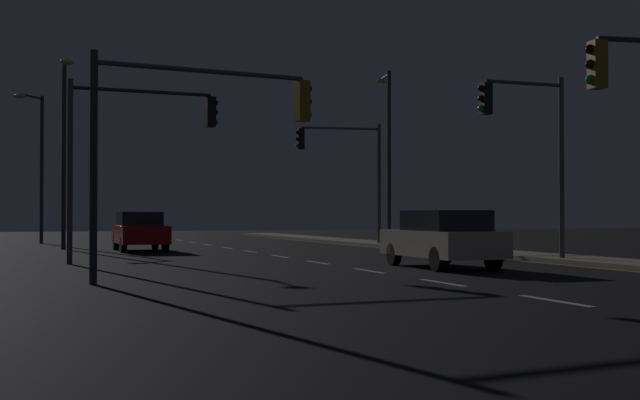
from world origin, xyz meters
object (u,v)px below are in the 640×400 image
(car_oncoming, at_px, (140,231))
(street_lamp_far_end, at_px, (38,154))
(car, at_px, (442,238))
(traffic_light_mid_right, at_px, (137,135))
(street_lamp_corner, at_px, (388,142))
(traffic_light_far_left, at_px, (344,159))
(traffic_light_far_center, at_px, (201,121))
(street_lamp_median, at_px, (64,137))
(traffic_light_near_left, at_px, (527,131))

(car_oncoming, relative_size, street_lamp_far_end, 0.59)
(car, height_order, traffic_light_mid_right, traffic_light_mid_right)
(car, relative_size, traffic_light_mid_right, 0.81)
(car_oncoming, distance_m, street_lamp_corner, 12.45)
(traffic_light_far_left, distance_m, traffic_light_far_center, 20.42)
(car_oncoming, xyz_separation_m, street_lamp_far_end, (-3.76, 10.37, 3.69))
(car, xyz_separation_m, street_lamp_corner, (5.27, 15.40, 4.06))
(traffic_light_far_left, relative_size, street_lamp_median, 0.71)
(traffic_light_far_center, bearing_deg, street_lamp_far_end, 96.58)
(car_oncoming, bearing_deg, street_lamp_corner, 8.04)
(traffic_light_far_center, bearing_deg, street_lamp_corner, 54.86)
(car_oncoming, bearing_deg, traffic_light_far_center, -92.60)
(traffic_light_far_left, height_order, traffic_light_near_left, traffic_light_far_left)
(car_oncoming, relative_size, traffic_light_far_left, 0.79)
(car_oncoming, distance_m, traffic_light_far_left, 10.15)
(traffic_light_mid_right, distance_m, street_lamp_corner, 16.38)
(traffic_light_far_left, xyz_separation_m, street_lamp_corner, (2.18, -0.09, 0.83))
(street_lamp_far_end, distance_m, street_lamp_median, 8.33)
(traffic_light_far_center, height_order, street_lamp_far_end, street_lamp_far_end)
(traffic_light_mid_right, height_order, traffic_light_far_center, traffic_light_mid_right)
(traffic_light_near_left, height_order, street_lamp_corner, street_lamp_corner)
(traffic_light_near_left, distance_m, street_lamp_corner, 14.31)
(traffic_light_far_left, bearing_deg, car_oncoming, -169.59)
(car, height_order, street_lamp_far_end, street_lamp_far_end)
(traffic_light_mid_right, xyz_separation_m, street_lamp_corner, (12.83, 10.14, 1.01))
(traffic_light_far_center, bearing_deg, traffic_light_far_left, 60.03)
(traffic_light_mid_right, relative_size, street_lamp_corner, 0.68)
(traffic_light_far_center, bearing_deg, car, 17.08)
(car_oncoming, distance_m, traffic_light_far_center, 16.18)
(traffic_light_far_left, distance_m, street_lamp_median, 12.32)
(car_oncoming, relative_size, traffic_light_mid_right, 0.81)
(car, relative_size, street_lamp_median, 0.57)
(traffic_light_near_left, distance_m, traffic_light_far_center, 11.17)
(car_oncoming, relative_size, traffic_light_far_center, 0.86)
(traffic_light_mid_right, bearing_deg, traffic_light_far_center, -86.51)
(car_oncoming, xyz_separation_m, traffic_light_near_left, (9.91, -12.53, 3.15))
(traffic_light_far_left, height_order, traffic_light_far_center, traffic_light_far_left)
(traffic_light_mid_right, xyz_separation_m, street_lamp_far_end, (-2.58, 18.86, 0.64))
(traffic_light_far_center, distance_m, street_lamp_corner, 21.55)
(street_lamp_corner, bearing_deg, car, -108.90)
(traffic_light_mid_right, height_order, street_lamp_corner, street_lamp_corner)
(traffic_light_mid_right, bearing_deg, traffic_light_far_left, 43.86)
(street_lamp_far_end, bearing_deg, traffic_light_near_left, -59.17)
(traffic_light_far_center, relative_size, street_lamp_far_end, 0.68)
(traffic_light_near_left, xyz_separation_m, street_lamp_corner, (1.75, 14.18, 0.91))
(traffic_light_far_left, bearing_deg, traffic_light_mid_right, -136.14)
(traffic_light_mid_right, height_order, street_lamp_far_end, street_lamp_far_end)
(traffic_light_mid_right, bearing_deg, car, -34.85)
(traffic_light_near_left, distance_m, street_lamp_median, 19.41)
(street_lamp_corner, bearing_deg, street_lamp_far_end, 150.49)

